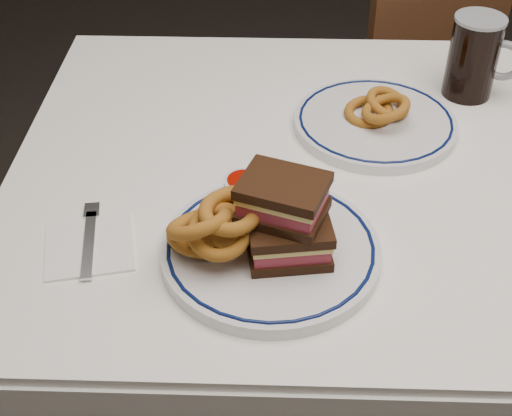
{
  "coord_description": "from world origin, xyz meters",
  "views": [
    {
      "loc": [
        -0.22,
        -0.92,
        1.41
      ],
      "look_at": [
        -0.24,
        -0.2,
        0.82
      ],
      "focal_mm": 50.0,
      "sensor_mm": 36.0,
      "label": 1
    }
  ],
  "objects_px": {
    "main_plate": "(270,250)",
    "far_plate": "(375,123)",
    "reuben_sandwich": "(286,219)",
    "beer_mug": "(475,56)",
    "chair_far": "(403,96)"
  },
  "relations": [
    {
      "from": "main_plate",
      "to": "reuben_sandwich",
      "type": "height_order",
      "value": "reuben_sandwich"
    },
    {
      "from": "beer_mug",
      "to": "far_plate",
      "type": "xyz_separation_m",
      "value": [
        -0.18,
        -0.12,
        -0.06
      ]
    },
    {
      "from": "main_plate",
      "to": "far_plate",
      "type": "distance_m",
      "value": 0.36
    },
    {
      "from": "main_plate",
      "to": "far_plate",
      "type": "xyz_separation_m",
      "value": [
        0.17,
        0.32,
        -0.0
      ]
    },
    {
      "from": "reuben_sandwich",
      "to": "beer_mug",
      "type": "distance_m",
      "value": 0.56
    },
    {
      "from": "chair_far",
      "to": "reuben_sandwich",
      "type": "xyz_separation_m",
      "value": [
        -0.32,
        -0.97,
        0.39
      ]
    },
    {
      "from": "chair_far",
      "to": "beer_mug",
      "type": "bearing_deg",
      "value": -89.22
    },
    {
      "from": "main_plate",
      "to": "far_plate",
      "type": "relative_size",
      "value": 1.08
    },
    {
      "from": "chair_far",
      "to": "beer_mug",
      "type": "distance_m",
      "value": 0.65
    },
    {
      "from": "main_plate",
      "to": "reuben_sandwich",
      "type": "distance_m",
      "value": 0.07
    },
    {
      "from": "chair_far",
      "to": "reuben_sandwich",
      "type": "distance_m",
      "value": 1.09
    },
    {
      "from": "chair_far",
      "to": "main_plate",
      "type": "relative_size",
      "value": 2.74
    },
    {
      "from": "chair_far",
      "to": "far_plate",
      "type": "xyz_separation_m",
      "value": [
        -0.17,
        -0.64,
        0.32
      ]
    },
    {
      "from": "main_plate",
      "to": "beer_mug",
      "type": "height_order",
      "value": "beer_mug"
    },
    {
      "from": "chair_far",
      "to": "main_plate",
      "type": "xyz_separation_m",
      "value": [
        -0.34,
        -0.96,
        0.32
      ]
    }
  ]
}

